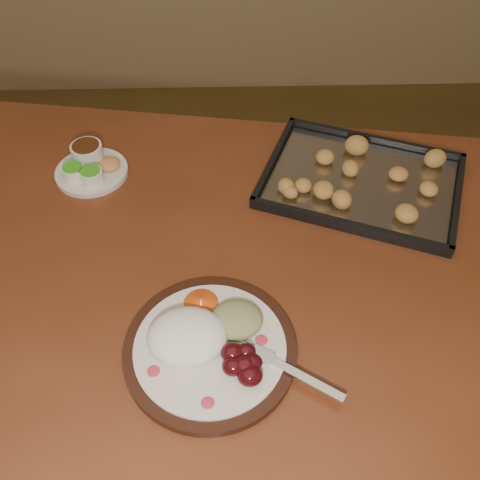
{
  "coord_description": "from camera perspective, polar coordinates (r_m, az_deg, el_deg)",
  "views": [
    {
      "loc": [
        0.34,
        -0.42,
        1.52
      ],
      "look_at": [
        0.36,
        0.25,
        0.77
      ],
      "focal_mm": 40.0,
      "sensor_mm": 36.0,
      "label": 1
    }
  ],
  "objects": [
    {
      "name": "dining_table",
      "position": [
        1.08,
        -3.11,
        -5.59
      ],
      "size": [
        1.62,
        1.12,
        0.75
      ],
      "rotation": [
        0.0,
        0.0,
        -0.16
      ],
      "color": "brown",
      "rests_on": "ground"
    },
    {
      "name": "dinner_plate",
      "position": [
        0.87,
        -3.44,
        -10.9
      ],
      "size": [
        0.34,
        0.28,
        0.06
      ],
      "rotation": [
        0.0,
        0.0,
        -0.41
      ],
      "color": "black",
      "rests_on": "dining_table"
    },
    {
      "name": "condiment_saucer",
      "position": [
        1.21,
        -15.77,
        7.59
      ],
      "size": [
        0.16,
        0.16,
        0.05
      ],
      "rotation": [
        0.0,
        0.0,
        -0.0
      ],
      "color": "beige",
      "rests_on": "dining_table"
    },
    {
      "name": "baking_tray",
      "position": [
        1.16,
        12.82,
        6.25
      ],
      "size": [
        0.48,
        0.42,
        0.04
      ],
      "rotation": [
        0.0,
        0.0,
        -0.37
      ],
      "color": "black",
      "rests_on": "dining_table"
    }
  ]
}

